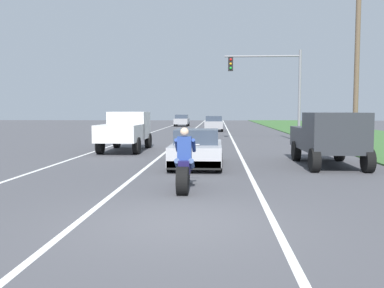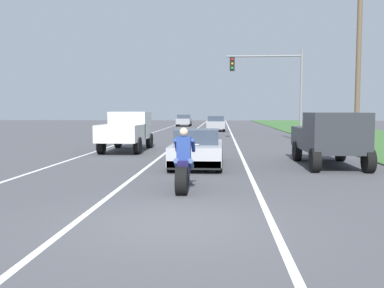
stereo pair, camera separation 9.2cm
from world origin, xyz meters
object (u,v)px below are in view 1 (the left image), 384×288
at_px(distant_car_further_ahead, 182,120).
at_px(motorcycle_with_rider, 184,168).
at_px(sports_car_silver, 197,149).
at_px(traffic_light_mast_near, 276,80).
at_px(pickup_truck_left_lane_white, 126,129).
at_px(distant_car_far_ahead, 214,123).
at_px(pickup_truck_right_shoulder_dark_grey, 328,136).

bearing_deg(distant_car_further_ahead, motorcycle_with_rider, -85.09).
distance_m(sports_car_silver, traffic_light_mast_near, 14.12).
distance_m(pickup_truck_left_lane_white, distant_car_far_ahead, 21.37).
distance_m(traffic_light_mast_near, distant_car_far_ahead, 14.69).
relative_size(motorcycle_with_rider, pickup_truck_right_shoulder_dark_grey, 0.46).
height_order(motorcycle_with_rider, traffic_light_mast_near, traffic_light_mast_near).
distance_m(pickup_truck_right_shoulder_dark_grey, distant_car_further_ahead, 40.34).
bearing_deg(pickup_truck_right_shoulder_dark_grey, motorcycle_with_rider, -133.43).
bearing_deg(distant_car_far_ahead, motorcycle_with_rider, -90.84).
height_order(pickup_truck_left_lane_white, distant_car_further_ahead, pickup_truck_left_lane_white).
xyz_separation_m(traffic_light_mast_near, distant_car_further_ahead, (-8.47, 26.83, -3.25)).
xyz_separation_m(pickup_truck_left_lane_white, pickup_truck_right_shoulder_dark_grey, (8.75, -5.32, 0.00)).
distance_m(sports_car_silver, pickup_truck_left_lane_white, 6.92).
distance_m(pickup_truck_left_lane_white, pickup_truck_right_shoulder_dark_grey, 10.24).
xyz_separation_m(pickup_truck_left_lane_white, distant_car_further_ahead, (-0.02, 34.05, -0.33)).
height_order(motorcycle_with_rider, distant_car_further_ahead, motorcycle_with_rider).
bearing_deg(pickup_truck_left_lane_white, pickup_truck_right_shoulder_dark_grey, -31.28).
bearing_deg(sports_car_silver, distant_car_further_ahead, 95.62).
xyz_separation_m(motorcycle_with_rider, distant_car_further_ahead, (-3.83, 44.58, 0.18)).
distance_m(sports_car_silver, distant_car_further_ahead, 39.95).
height_order(traffic_light_mast_near, distant_car_far_ahead, traffic_light_mast_near).
relative_size(traffic_light_mast_near, distant_car_far_ahead, 1.50).
xyz_separation_m(pickup_truck_left_lane_white, traffic_light_mast_near, (8.45, 7.23, 2.92)).
xyz_separation_m(sports_car_silver, traffic_light_mast_near, (4.55, 12.93, 3.40)).
bearing_deg(motorcycle_with_rider, pickup_truck_right_shoulder_dark_grey, 46.57).
height_order(motorcycle_with_rider, sports_car_silver, motorcycle_with_rider).
relative_size(pickup_truck_right_shoulder_dark_grey, distant_car_further_ahead, 1.20).
xyz_separation_m(distant_car_far_ahead, distant_car_further_ahead, (-4.29, 13.12, 0.00)).
bearing_deg(motorcycle_with_rider, distant_car_further_ahead, 94.91).
distance_m(motorcycle_with_rider, pickup_truck_right_shoulder_dark_grey, 7.20).
relative_size(sports_car_silver, distant_car_far_ahead, 1.08).
height_order(traffic_light_mast_near, distant_car_further_ahead, traffic_light_mast_near).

